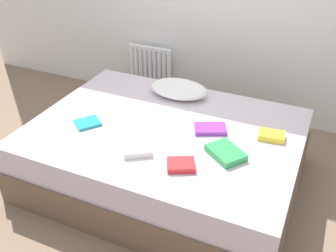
# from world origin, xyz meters

# --- Properties ---
(ground_plane) EXTENTS (8.00, 8.00, 0.00)m
(ground_plane) POSITION_xyz_m (0.00, 0.00, 0.00)
(ground_plane) COLOR #7F6651
(bed) EXTENTS (2.00, 1.50, 0.50)m
(bed) POSITION_xyz_m (0.00, 0.00, 0.25)
(bed) COLOR brown
(bed) RESTS_ON ground
(radiator) EXTENTS (0.49, 0.04, 0.52)m
(radiator) POSITION_xyz_m (-0.73, 1.20, 0.35)
(radiator) COLOR white
(radiator) RESTS_ON ground
(pillow) EXTENTS (0.50, 0.32, 0.13)m
(pillow) POSITION_xyz_m (-0.11, 0.51, 0.56)
(pillow) COLOR white
(pillow) RESTS_ON bed
(textbook_green) EXTENTS (0.31, 0.29, 0.05)m
(textbook_green) POSITION_xyz_m (0.52, -0.16, 0.52)
(textbook_green) COLOR green
(textbook_green) RESTS_ON bed
(textbook_teal) EXTENTS (0.23, 0.24, 0.02)m
(textbook_teal) POSITION_xyz_m (-0.55, -0.20, 0.51)
(textbook_teal) COLOR teal
(textbook_teal) RESTS_ON bed
(textbook_white) EXTENTS (0.23, 0.22, 0.04)m
(textbook_white) POSITION_xyz_m (-0.03, -0.37, 0.52)
(textbook_white) COLOR white
(textbook_white) RESTS_ON bed
(textbook_yellow) EXTENTS (0.20, 0.14, 0.04)m
(textbook_yellow) POSITION_xyz_m (0.75, 0.17, 0.52)
(textbook_yellow) COLOR yellow
(textbook_yellow) RESTS_ON bed
(textbook_red) EXTENTS (0.22, 0.20, 0.04)m
(textbook_red) POSITION_xyz_m (0.29, -0.40, 0.52)
(textbook_red) COLOR red
(textbook_red) RESTS_ON bed
(textbook_purple) EXTENTS (0.27, 0.23, 0.03)m
(textbook_purple) POSITION_xyz_m (0.32, 0.09, 0.52)
(textbook_purple) COLOR purple
(textbook_purple) RESTS_ON bed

